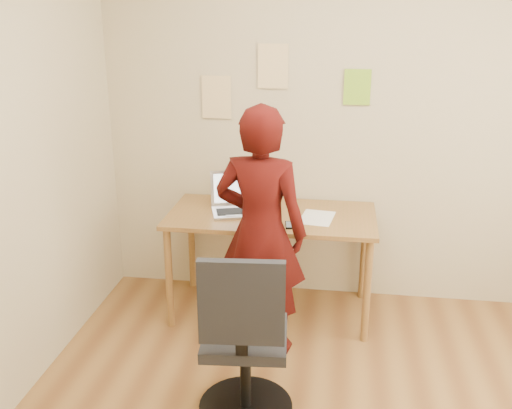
% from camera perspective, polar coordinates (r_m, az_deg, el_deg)
% --- Properties ---
extents(room, '(3.58, 3.58, 2.78)m').
position_cam_1_polar(room, '(2.34, 9.85, 1.17)').
color(room, brown).
rests_on(room, ground).
extents(desk, '(1.40, 0.70, 0.74)m').
position_cam_1_polar(desk, '(3.90, 1.56, -2.13)').
color(desk, brown).
rests_on(desk, ground).
extents(laptop, '(0.43, 0.40, 0.25)m').
position_cam_1_polar(laptop, '(3.91, -1.85, 0.13)').
color(laptop, silver).
rests_on(laptop, desk).
extents(paper_sheet, '(0.25, 0.32, 0.00)m').
position_cam_1_polar(paper_sheet, '(3.82, 6.12, -1.31)').
color(paper_sheet, white).
rests_on(paper_sheet, desk).
extents(phone, '(0.08, 0.13, 0.01)m').
position_cam_1_polar(phone, '(3.66, 3.46, -2.07)').
color(phone, black).
rests_on(phone, desk).
extents(wall_note_left, '(0.21, 0.00, 0.30)m').
position_cam_1_polar(wall_note_left, '(4.11, -3.97, 10.65)').
color(wall_note_left, '#E6C589').
rests_on(wall_note_left, room).
extents(wall_note_mid, '(0.21, 0.00, 0.30)m').
position_cam_1_polar(wall_note_mid, '(4.02, 1.71, 13.65)').
color(wall_note_mid, '#E6C589').
rests_on(wall_note_mid, room).
extents(wall_note_right, '(0.18, 0.00, 0.24)m').
position_cam_1_polar(wall_note_right, '(4.01, 10.09, 11.48)').
color(wall_note_right, '#84BC2A').
rests_on(wall_note_right, room).
extents(office_chair, '(0.51, 0.51, 0.97)m').
position_cam_1_polar(office_chair, '(2.99, -1.17, -14.28)').
color(office_chair, black).
rests_on(office_chair, ground).
extents(person, '(0.62, 0.46, 1.56)m').
position_cam_1_polar(person, '(3.44, 0.47, -2.79)').
color(person, '#3A0A08').
rests_on(person, ground).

